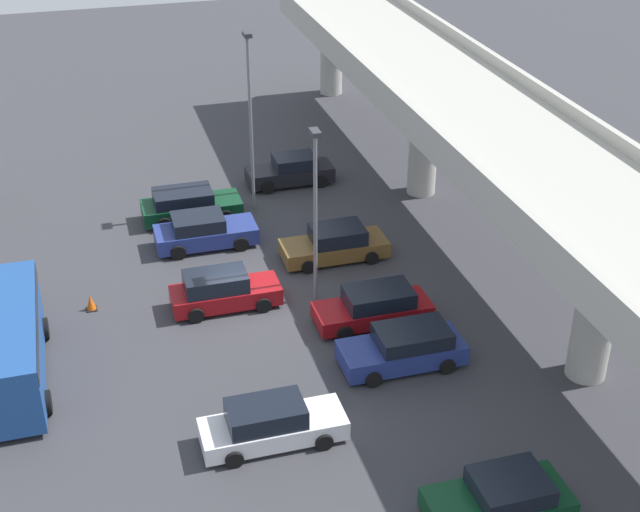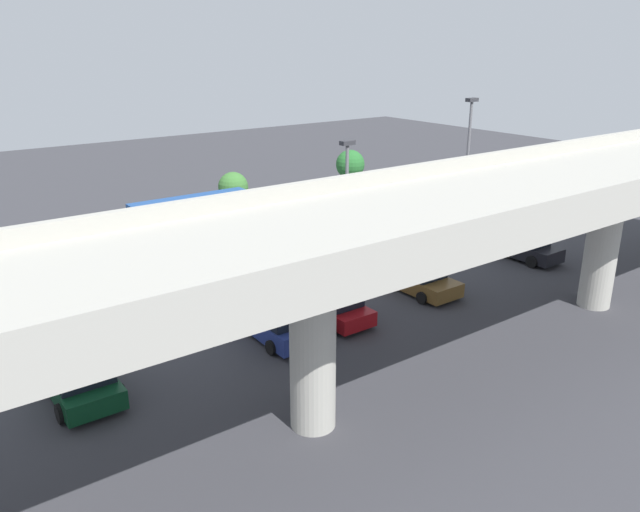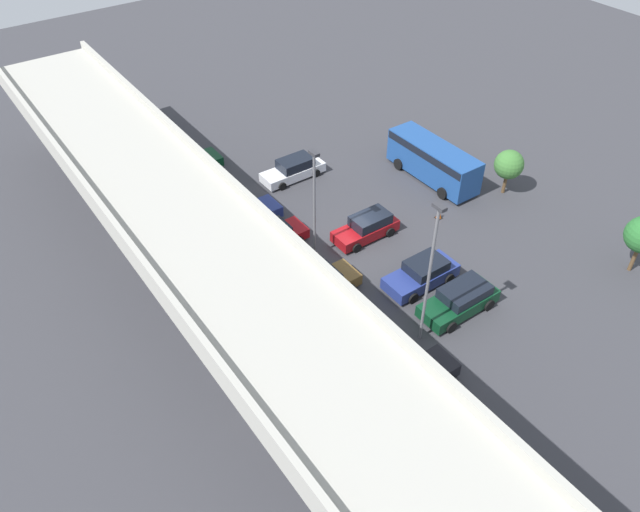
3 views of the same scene
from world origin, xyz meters
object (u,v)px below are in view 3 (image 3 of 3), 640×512
(parked_car_7, at_px, (294,169))
(traffic_cone, at_px, (439,214))
(parked_car_4, at_px, (367,227))
(parked_car_5, at_px, (271,237))
(tree_front_right, at_px, (509,165))
(parked_car_0, at_px, (415,378))
(parked_car_8, at_px, (191,163))
(parked_car_2, at_px, (422,274))
(lamp_post_mid_lot, at_px, (430,267))
(parked_car_3, at_px, (320,284))
(lamp_post_near_aisle, at_px, (314,197))
(shuttle_bus, at_px, (433,159))
(parked_car_1, at_px, (460,300))
(parked_car_6, at_px, (245,215))

(parked_car_7, height_order, traffic_cone, parked_car_7)
(parked_car_4, height_order, parked_car_5, parked_car_4)
(parked_car_5, height_order, parked_car_7, parked_car_7)
(parked_car_7, bearing_deg, tree_front_right, 137.34)
(parked_car_0, xyz_separation_m, parked_car_8, (24.95, 0.03, -0.03))
(parked_car_2, bearing_deg, lamp_post_mid_lot, 46.77)
(lamp_post_mid_lot, bearing_deg, parked_car_3, 21.89)
(parked_car_2, height_order, lamp_post_near_aisle, lamp_post_near_aisle)
(parked_car_8, height_order, shuttle_bus, shuttle_bus)
(parked_car_4, distance_m, lamp_post_near_aisle, 5.37)
(parked_car_5, xyz_separation_m, traffic_cone, (-4.10, -10.95, -0.39))
(parked_car_1, relative_size, parked_car_7, 0.99)
(parked_car_2, height_order, parked_car_8, parked_car_2)
(parked_car_3, bearing_deg, parked_car_6, 90.94)
(parked_car_0, bearing_deg, lamp_post_mid_lot, 42.56)
(lamp_post_near_aisle, bearing_deg, shuttle_bus, -79.50)
(lamp_post_near_aisle, bearing_deg, lamp_post_mid_lot, -175.95)
(parked_car_4, height_order, shuttle_bus, shuttle_bus)
(parked_car_3, bearing_deg, traffic_cone, 7.12)
(parked_car_5, distance_m, traffic_cone, 11.69)
(parked_car_5, bearing_deg, parked_car_1, -62.82)
(parked_car_8, distance_m, lamp_post_near_aisle, 14.11)
(parked_car_6, height_order, parked_car_7, parked_car_7)
(parked_car_1, bearing_deg, parked_car_8, -75.19)
(parked_car_2, bearing_deg, parked_car_5, -56.31)
(parked_car_5, xyz_separation_m, tree_front_right, (-4.51, -16.92, 1.61))
(shuttle_bus, bearing_deg, parked_car_1, -36.58)
(shuttle_bus, relative_size, tree_front_right, 2.27)
(parked_car_6, distance_m, lamp_post_mid_lot, 15.44)
(parked_car_8, height_order, lamp_post_near_aisle, lamp_post_near_aisle)
(parked_car_0, relative_size, traffic_cone, 6.54)
(parked_car_1, bearing_deg, parked_car_7, -89.71)
(parked_car_4, bearing_deg, parked_car_7, -90.03)
(parked_car_8, bearing_deg, tree_front_right, -42.42)
(parked_car_0, bearing_deg, parked_car_4, 62.47)
(parked_car_8, bearing_deg, parked_car_0, -89.93)
(parked_car_4, bearing_deg, shuttle_bus, -162.08)
(lamp_post_near_aisle, height_order, traffic_cone, lamp_post_near_aisle)
(parked_car_6, bearing_deg, lamp_post_mid_lot, -79.95)
(parked_car_3, relative_size, parked_car_4, 1.06)
(parked_car_3, relative_size, traffic_cone, 6.84)
(parked_car_8, height_order, tree_front_right, tree_front_right)
(lamp_post_near_aisle, xyz_separation_m, lamp_post_mid_lot, (-9.15, -0.65, 0.72))
(parked_car_6, distance_m, traffic_cone, 13.18)
(lamp_post_mid_lot, xyz_separation_m, traffic_cone, (7.44, -8.51, -4.85))
(parked_car_1, xyz_separation_m, parked_car_5, (11.19, 5.75, -0.05))
(parked_car_1, height_order, lamp_post_near_aisle, lamp_post_near_aisle)
(parked_car_1, relative_size, lamp_post_near_aisle, 0.64)
(parked_car_2, distance_m, shuttle_bus, 11.77)
(parked_car_0, bearing_deg, parked_car_3, 89.29)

